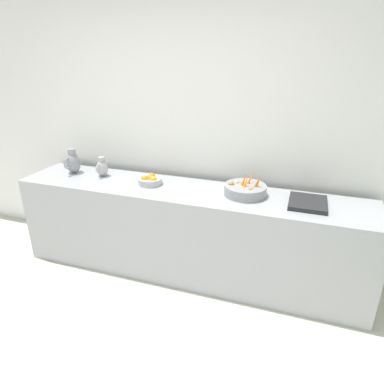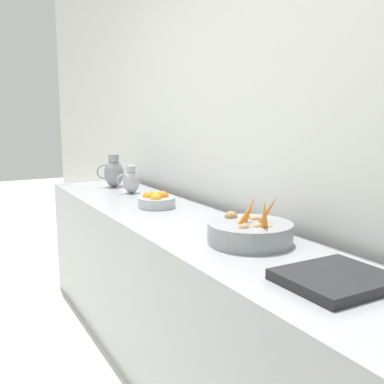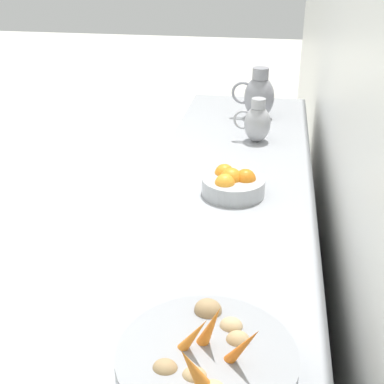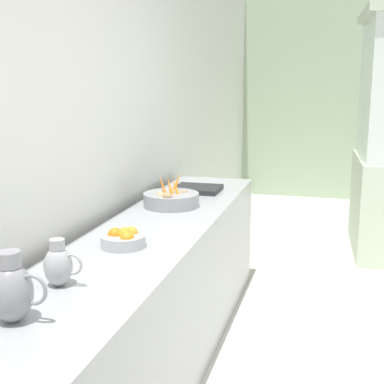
# 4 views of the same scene
# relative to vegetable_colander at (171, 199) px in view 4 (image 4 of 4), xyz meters

# --- Properties ---
(tile_wall_left) EXTENTS (0.10, 9.60, 3.00)m
(tile_wall_left) POSITION_rel_vegetable_colander_xyz_m (-0.37, -0.02, 0.58)
(tile_wall_left) COLOR white
(tile_wall_left) RESTS_ON ground_plane
(prep_counter) EXTENTS (0.62, 3.28, 0.87)m
(prep_counter) POSITION_rel_vegetable_colander_xyz_m (0.05, -0.52, -0.49)
(prep_counter) COLOR #9EA0A5
(prep_counter) RESTS_ON ground_plane
(vegetable_colander) EXTENTS (0.37, 0.37, 0.22)m
(vegetable_colander) POSITION_rel_vegetable_colander_xyz_m (0.00, 0.00, 0.00)
(vegetable_colander) COLOR gray
(vegetable_colander) RESTS_ON prep_counter
(orange_bowl) EXTENTS (0.22, 0.22, 0.10)m
(orange_bowl) POSITION_rel_vegetable_colander_xyz_m (0.03, -0.90, -0.01)
(orange_bowl) COLOR #ADAFB5
(orange_bowl) RESTS_ON prep_counter
(metal_pitcher_tall) EXTENTS (0.21, 0.15, 0.25)m
(metal_pitcher_tall) POSITION_rel_vegetable_colander_xyz_m (-0.01, -1.79, 0.06)
(metal_pitcher_tall) COLOR gray
(metal_pitcher_tall) RESTS_ON prep_counter
(metal_pitcher_short) EXTENTS (0.17, 0.12, 0.20)m
(metal_pitcher_short) POSITION_rel_vegetable_colander_xyz_m (-0.02, -1.45, 0.04)
(metal_pitcher_short) COLOR #A3A3A8
(metal_pitcher_short) RESTS_ON prep_counter
(counter_sink_basin) EXTENTS (0.34, 0.30, 0.04)m
(counter_sink_basin) POSITION_rel_vegetable_colander_xyz_m (0.04, 0.53, -0.03)
(counter_sink_basin) COLOR #232326
(counter_sink_basin) RESTS_ON prep_counter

